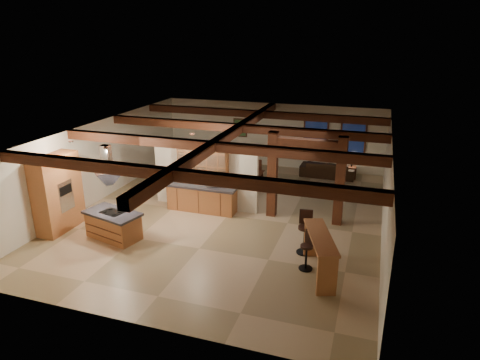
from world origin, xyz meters
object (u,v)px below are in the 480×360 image
Objects in this scene: dining_table at (239,180)px; sofa at (328,169)px; bar_counter at (320,248)px; kitchen_island at (113,225)px.

dining_table is 4.04m from sofa.
dining_table is 6.77m from bar_counter.
sofa reaches higher than dining_table.
kitchen_island is 5.79m from dining_table.
kitchen_island is 1.02× the size of dining_table.
sofa is 1.07× the size of bar_counter.
kitchen_island is 0.82× the size of sofa.
kitchen_island is at bearing 178.82° from bar_counter.
sofa is 8.01m from bar_counter.
sofa is (3.19, 2.49, 0.01)m from dining_table.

